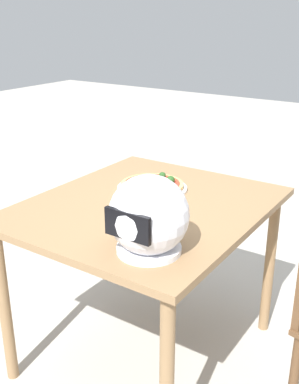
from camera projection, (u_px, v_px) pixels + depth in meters
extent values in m
plane|color=#B2ADA3|center=(147.00, 350.00, 2.27)|extent=(14.00, 14.00, 0.00)
cube|color=olive|center=(147.00, 207.00, 2.00)|extent=(0.93, 1.07, 0.03)
cylinder|color=olive|center=(269.00, 265.00, 2.30)|extent=(0.05, 0.05, 0.74)
cylinder|color=olive|center=(136.00, 226.00, 2.72)|extent=(0.05, 0.05, 0.74)
cylinder|color=olive|center=(4.00, 306.00, 1.98)|extent=(0.05, 0.05, 0.74)
cylinder|color=white|center=(152.00, 188.00, 2.15)|extent=(0.32, 0.32, 0.01)
cylinder|color=tan|center=(152.00, 185.00, 2.15)|extent=(0.29, 0.29, 0.02)
cylinder|color=red|center=(152.00, 183.00, 2.14)|extent=(0.25, 0.25, 0.00)
sphere|color=#234C1E|center=(152.00, 179.00, 2.17)|extent=(0.03, 0.03, 0.03)
sphere|color=#234C1E|center=(162.00, 176.00, 2.21)|extent=(0.03, 0.03, 0.03)
sphere|color=#234C1E|center=(140.00, 179.00, 2.15)|extent=(0.04, 0.04, 0.04)
sphere|color=#234C1E|center=(171.00, 180.00, 2.14)|extent=(0.04, 0.04, 0.04)
sphere|color=#234C1E|center=(158.00, 179.00, 2.16)|extent=(0.03, 0.03, 0.03)
cylinder|color=#E0D172|center=(158.00, 179.00, 2.17)|extent=(0.02, 0.02, 0.02)
cylinder|color=#E0D172|center=(169.00, 182.00, 2.13)|extent=(0.02, 0.02, 0.01)
cylinder|color=#E0D172|center=(143.00, 183.00, 2.11)|extent=(0.03, 0.03, 0.02)
cylinder|color=#E0D172|center=(161.00, 187.00, 2.06)|extent=(0.02, 0.02, 0.02)
cylinder|color=#E0D172|center=(149.00, 188.00, 2.05)|extent=(0.02, 0.02, 0.02)
sphere|color=silver|center=(149.00, 215.00, 1.55)|extent=(0.27, 0.27, 0.27)
cylinder|color=silver|center=(149.00, 249.00, 1.59)|extent=(0.22, 0.22, 0.02)
cube|color=black|center=(127.00, 226.00, 1.45)|extent=(0.17, 0.02, 0.09)
cylinder|color=brown|center=(293.00, 381.00, 1.78)|extent=(0.04, 0.04, 0.43)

